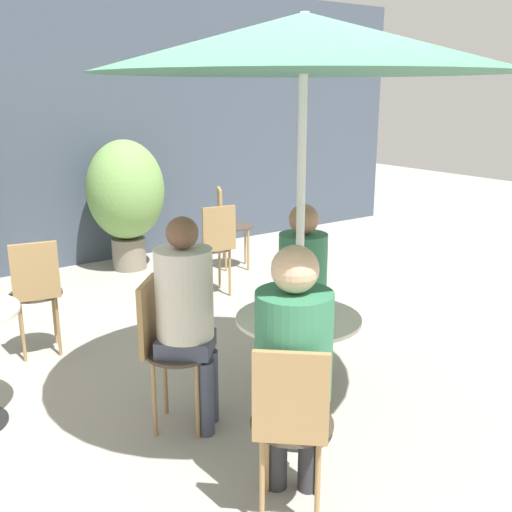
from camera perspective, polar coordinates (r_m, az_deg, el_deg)
ground_plane at (r=3.46m, az=0.91°, el=-17.46°), size 20.00×20.00×0.00m
storefront_wall at (r=6.63m, az=-20.59°, el=11.30°), size 10.00×0.06×3.00m
cafe_table_near at (r=3.33m, az=4.02°, el=-8.88°), size 0.68×0.68×0.70m
bistro_chair_0 at (r=4.01m, az=4.45°, el=-4.12°), size 0.43×0.43×0.88m
bistro_chair_1 at (r=3.42m, az=-8.76°, el=-7.86°), size 0.43×0.43×0.88m
bistro_chair_2 at (r=2.65m, az=3.37°, el=-15.11°), size 0.43×0.43×0.88m
bistro_chair_4 at (r=4.52m, az=-20.22°, el=-2.80°), size 0.38×0.40×0.88m
bistro_chair_5 at (r=5.52m, az=-3.85°, el=1.38°), size 0.37×0.39×0.88m
bistro_chair_6 at (r=6.43m, az=-2.71°, el=3.45°), size 0.42×0.41×0.88m
seated_person_0 at (r=3.82m, az=4.44°, el=-2.16°), size 0.39×0.39×1.20m
seated_person_1 at (r=3.31m, az=-6.59°, el=-4.74°), size 0.40×0.40×1.24m
seated_person_2 at (r=2.67m, az=3.60°, el=-9.60°), size 0.43×0.43×1.26m
beer_glass_0 at (r=3.25m, az=1.98°, el=-4.30°), size 0.06×0.06×0.16m
beer_glass_1 at (r=3.21m, az=6.27°, el=-4.68°), size 0.07×0.07×0.16m
potted_plant_1 at (r=6.49m, az=-12.31°, el=5.81°), size 0.81×0.81×1.39m
umbrella at (r=3.04m, az=4.62°, el=19.50°), size 2.07×2.07×2.24m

